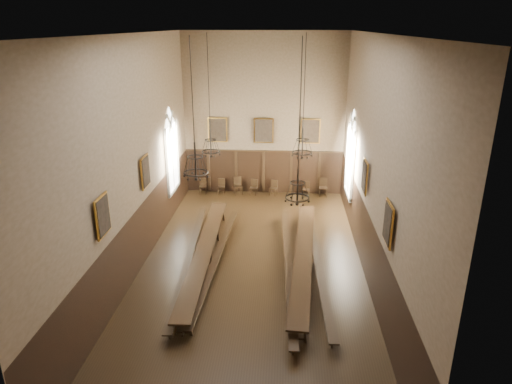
# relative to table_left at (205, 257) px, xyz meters

# --- Properties ---
(floor) EXTENTS (9.00, 18.00, 0.02)m
(floor) POSITION_rel_table_left_xyz_m (1.93, -0.15, -0.40)
(floor) COLOR black
(floor) RESTS_ON ground
(ceiling) EXTENTS (9.00, 18.00, 0.02)m
(ceiling) POSITION_rel_table_left_xyz_m (1.93, -0.15, 8.62)
(ceiling) COLOR black
(ceiling) RESTS_ON ground
(wall_back) EXTENTS (9.00, 0.02, 9.00)m
(wall_back) POSITION_rel_table_left_xyz_m (1.93, 8.86, 4.11)
(wall_back) COLOR #786049
(wall_back) RESTS_ON ground
(wall_front) EXTENTS (9.00, 0.02, 9.00)m
(wall_front) POSITION_rel_table_left_xyz_m (1.93, -9.16, 4.11)
(wall_front) COLOR #786049
(wall_front) RESTS_ON ground
(wall_left) EXTENTS (0.02, 18.00, 9.00)m
(wall_left) POSITION_rel_table_left_xyz_m (-2.58, -0.15, 4.11)
(wall_left) COLOR #786049
(wall_left) RESTS_ON ground
(wall_right) EXTENTS (0.02, 18.00, 9.00)m
(wall_right) POSITION_rel_table_left_xyz_m (6.44, -0.15, 4.11)
(wall_right) COLOR #786049
(wall_right) RESTS_ON ground
(wainscot_panelling) EXTENTS (9.00, 18.00, 2.50)m
(wainscot_panelling) POSITION_rel_table_left_xyz_m (1.93, -0.15, 0.86)
(wainscot_panelling) COLOR black
(wainscot_panelling) RESTS_ON floor
(table_left) EXTENTS (0.89, 10.01, 0.78)m
(table_left) POSITION_rel_table_left_xyz_m (0.00, 0.00, 0.00)
(table_left) COLOR black
(table_left) RESTS_ON floor
(table_right) EXTENTS (1.36, 9.96, 0.78)m
(table_right) POSITION_rel_table_left_xyz_m (3.99, -0.11, -0.00)
(table_right) COLOR black
(table_right) RESTS_ON floor
(bench_left_outer) EXTENTS (1.00, 10.15, 0.46)m
(bench_left_outer) POSITION_rel_table_left_xyz_m (-0.63, -0.05, -0.10)
(bench_left_outer) COLOR black
(bench_left_outer) RESTS_ON floor
(bench_left_inner) EXTENTS (0.69, 9.59, 0.43)m
(bench_left_inner) POSITION_rel_table_left_xyz_m (0.49, -0.04, -0.12)
(bench_left_inner) COLOR black
(bench_left_inner) RESTS_ON floor
(bench_right_inner) EXTENTS (0.63, 10.44, 0.47)m
(bench_right_inner) POSITION_rel_table_left_xyz_m (3.41, -0.37, -0.09)
(bench_right_inner) COLOR black
(bench_right_inner) RESTS_ON floor
(bench_right_outer) EXTENTS (0.73, 10.67, 0.48)m
(bench_right_outer) POSITION_rel_table_left_xyz_m (4.55, 0.12, -0.08)
(bench_right_outer) COLOR black
(bench_right_outer) RESTS_ON floor
(chair_0) EXTENTS (0.43, 0.43, 0.90)m
(chair_0) POSITION_rel_table_left_xyz_m (-1.58, 8.35, -0.12)
(chair_0) COLOR black
(chair_0) RESTS_ON floor
(chair_1) EXTENTS (0.41, 0.41, 0.88)m
(chair_1) POSITION_rel_table_left_xyz_m (-0.50, 8.39, -0.12)
(chair_1) COLOR black
(chair_1) RESTS_ON floor
(chair_2) EXTENTS (0.56, 0.56, 1.01)m
(chair_2) POSITION_rel_table_left_xyz_m (0.50, 8.37, -0.08)
(chair_2) COLOR black
(chair_2) RESTS_ON floor
(chair_3) EXTENTS (0.46, 0.46, 0.90)m
(chair_3) POSITION_rel_table_left_xyz_m (1.38, 8.35, -0.12)
(chair_3) COLOR black
(chair_3) RESTS_ON floor
(chair_4) EXTENTS (0.49, 0.49, 0.88)m
(chair_4) POSITION_rel_table_left_xyz_m (2.53, 8.36, -0.13)
(chair_4) COLOR black
(chair_4) RESTS_ON floor
(chair_6) EXTENTS (0.44, 0.44, 0.86)m
(chair_6) POSITION_rel_table_left_xyz_m (4.40, 8.33, -0.13)
(chair_6) COLOR black
(chair_6) RESTS_ON floor
(chair_7) EXTENTS (0.46, 0.46, 1.04)m
(chair_7) POSITION_rel_table_left_xyz_m (5.38, 8.41, -0.08)
(chair_7) COLOR black
(chair_7) RESTS_ON floor
(chandelier_back_left) EXTENTS (0.79, 0.79, 5.02)m
(chandelier_back_left) POSITION_rel_table_left_xyz_m (-0.04, 2.57, 4.09)
(chandelier_back_left) COLOR black
(chandelier_back_left) RESTS_ON ceiling
(chandelier_back_right) EXTENTS (0.86, 0.86, 4.96)m
(chandelier_back_right) POSITION_rel_table_left_xyz_m (3.88, 2.40, 4.13)
(chandelier_back_right) COLOR black
(chandelier_back_right) RESTS_ON ceiling
(chandelier_front_left) EXTENTS (0.83, 0.83, 4.44)m
(chandelier_front_left) POSITION_rel_table_left_xyz_m (0.26, -2.22, 4.62)
(chandelier_front_left) COLOR black
(chandelier_front_left) RESTS_ON ceiling
(chandelier_front_right) EXTENTS (0.77, 0.77, 4.96)m
(chandelier_front_right) POSITION_rel_table_left_xyz_m (3.59, -2.91, 4.16)
(chandelier_front_right) COLOR black
(chandelier_front_right) RESTS_ON ceiling
(portrait_back_0) EXTENTS (1.10, 0.12, 1.40)m
(portrait_back_0) POSITION_rel_table_left_xyz_m (-0.67, 8.73, 3.31)
(portrait_back_0) COLOR #BC842D
(portrait_back_0) RESTS_ON wall_back
(portrait_back_1) EXTENTS (1.10, 0.12, 1.40)m
(portrait_back_1) POSITION_rel_table_left_xyz_m (1.93, 8.73, 3.31)
(portrait_back_1) COLOR #BC842D
(portrait_back_1) RESTS_ON wall_back
(portrait_back_2) EXTENTS (1.10, 0.12, 1.40)m
(portrait_back_2) POSITION_rel_table_left_xyz_m (4.53, 8.73, 3.31)
(portrait_back_2) COLOR #BC842D
(portrait_back_2) RESTS_ON wall_back
(portrait_left_0) EXTENTS (0.12, 1.00, 1.30)m
(portrait_left_0) POSITION_rel_table_left_xyz_m (-2.45, 0.85, 3.31)
(portrait_left_0) COLOR #BC842D
(portrait_left_0) RESTS_ON wall_left
(portrait_left_1) EXTENTS (0.12, 1.00, 1.30)m
(portrait_left_1) POSITION_rel_table_left_xyz_m (-2.45, -3.65, 3.31)
(portrait_left_1) COLOR #BC842D
(portrait_left_1) RESTS_ON wall_left
(portrait_right_0) EXTENTS (0.12, 1.00, 1.30)m
(portrait_right_0) POSITION_rel_table_left_xyz_m (6.31, 0.85, 3.31)
(portrait_right_0) COLOR #BC842D
(portrait_right_0) RESTS_ON wall_right
(portrait_right_1) EXTENTS (0.12, 1.00, 1.30)m
(portrait_right_1) POSITION_rel_table_left_xyz_m (6.31, -3.65, 3.31)
(portrait_right_1) COLOR #BC842D
(portrait_right_1) RESTS_ON wall_right
(window_right) EXTENTS (0.20, 2.20, 4.60)m
(window_right) POSITION_rel_table_left_xyz_m (6.36, 5.35, 3.01)
(window_right) COLOR white
(window_right) RESTS_ON wall_right
(window_left) EXTENTS (0.20, 2.20, 4.60)m
(window_left) POSITION_rel_table_left_xyz_m (-2.50, 5.35, 3.01)
(window_left) COLOR white
(window_left) RESTS_ON wall_left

